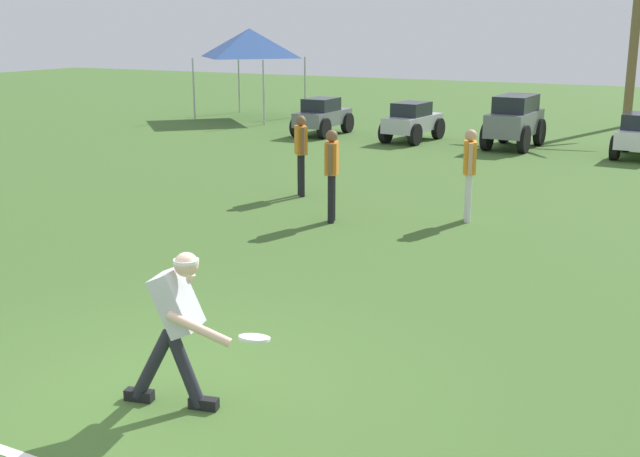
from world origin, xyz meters
name	(u,v)px	position (x,y,z in m)	size (l,w,h in m)	color
ground_plane	(163,397)	(0.00, 0.00, 0.00)	(80.00, 80.00, 0.00)	#41662B
frisbee_thrower	(177,321)	(0.25, -0.06, 0.80)	(1.13, 0.47, 1.42)	#23232D
frisbee_in_flight	(254,338)	(1.05, -0.08, 0.80)	(0.26, 0.26, 0.07)	white
teammate_near_sideline	(301,148)	(-3.10, 8.15, 0.94)	(0.37, 0.43, 1.56)	black
teammate_midfield	(469,166)	(0.39, 7.69, 0.94)	(0.30, 0.49, 1.56)	silver
teammate_deep	(332,167)	(-1.62, 6.55, 0.94)	(0.30, 0.49, 1.56)	black
parked_car_slot_a	(322,116)	(-6.76, 16.05, 0.56)	(1.08, 2.20, 1.10)	slate
parked_car_slot_b	(412,121)	(-3.91, 16.10, 0.56)	(1.24, 2.26, 1.10)	#B7BABF
parked_car_slot_c	(515,120)	(-1.03, 16.20, 0.74)	(1.22, 2.38, 1.40)	slate
palm_tree_far_left	(638,6)	(1.05, 22.50, 3.78)	(3.80, 2.93, 6.06)	brown
event_tent	(250,43)	(-10.97, 18.68, 2.58)	(2.94, 2.94, 3.07)	#B2B5BA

